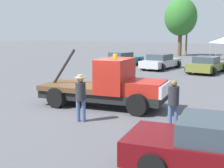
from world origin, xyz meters
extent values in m
plane|color=#545459|center=(0.00, 0.00, 0.00)|extent=(160.00, 160.00, 0.00)
cube|color=black|center=(0.00, 0.00, 0.53)|extent=(5.71, 2.70, 0.35)
cube|color=#B22319|center=(1.95, 0.32, 0.98)|extent=(1.80, 1.96, 0.55)
cube|color=silver|center=(2.75, 0.46, 0.95)|extent=(0.42, 1.83, 0.50)
cube|color=#B22319|center=(0.60, 0.10, 1.42)|extent=(1.52, 2.20, 1.44)
cube|color=brown|center=(-1.35, -0.22, 0.81)|extent=(3.04, 2.46, 0.22)
cylinder|color=black|center=(-1.87, -0.31, 1.70)|extent=(1.19, 0.31, 1.63)
cylinder|color=orange|center=(0.60, 0.10, 2.24)|extent=(0.18, 0.18, 0.20)
cylinder|color=black|center=(1.71, 1.26, 0.44)|extent=(0.88, 0.26, 0.88)
cylinder|color=black|center=(2.03, -0.64, 0.44)|extent=(0.88, 0.26, 0.88)
cylinder|color=black|center=(-1.92, 0.66, 0.44)|extent=(0.88, 0.26, 0.88)
cylinder|color=black|center=(-1.60, -1.24, 0.44)|extent=(0.88, 0.26, 0.88)
cylinder|color=black|center=(4.49, -3.66, 0.34)|extent=(0.68, 0.22, 0.68)
cylinder|color=black|center=(4.79, -5.41, 0.34)|extent=(0.68, 0.22, 0.68)
cylinder|color=#475B84|center=(3.87, -1.35, 0.40)|extent=(0.15, 0.15, 0.81)
cylinder|color=#475B84|center=(3.69, -1.45, 0.40)|extent=(0.15, 0.15, 0.81)
cylinder|color=#28282D|center=(3.78, -1.40, 1.13)|extent=(0.37, 0.37, 0.64)
sphere|color=brown|center=(3.78, -1.40, 1.56)|extent=(0.22, 0.22, 0.22)
cylinder|color=#475B84|center=(0.51, -2.44, 0.41)|extent=(0.15, 0.15, 0.81)
cylinder|color=#475B84|center=(0.70, -2.37, 0.41)|extent=(0.15, 0.15, 0.81)
cylinder|color=#28282D|center=(0.61, -2.40, 1.14)|extent=(0.37, 0.37, 0.64)
sphere|color=#A87A56|center=(0.61, -2.40, 1.57)|extent=(0.22, 0.22, 0.22)
torus|color=tan|center=(0.61, -2.40, 1.65)|extent=(0.39, 0.39, 0.06)
cylinder|color=tan|center=(0.61, -2.40, 1.69)|extent=(0.20, 0.20, 0.10)
cube|color=#196670|center=(-7.32, 14.97, 0.54)|extent=(2.58, 4.84, 0.60)
cube|color=#333D47|center=(-7.36, 14.74, 1.09)|extent=(1.90, 2.18, 0.50)
cylinder|color=black|center=(-7.90, 16.66, 0.34)|extent=(0.68, 0.22, 0.68)
cylinder|color=black|center=(-6.21, 16.36, 0.34)|extent=(0.68, 0.22, 0.68)
cylinder|color=black|center=(-8.44, 13.58, 0.34)|extent=(0.68, 0.22, 0.68)
cylinder|color=black|center=(-6.74, 13.28, 0.34)|extent=(0.68, 0.22, 0.68)
cube|color=#B7B7BC|center=(-3.20, 14.65, 0.54)|extent=(2.15, 5.00, 0.60)
cube|color=#333D47|center=(-3.21, 14.41, 1.09)|extent=(1.75, 2.16, 0.50)
cylinder|color=black|center=(-3.96, 16.37, 0.34)|extent=(0.68, 0.22, 0.68)
cylinder|color=black|center=(-2.22, 16.25, 0.34)|extent=(0.68, 0.22, 0.68)
cylinder|color=black|center=(-4.18, 13.05, 0.34)|extent=(0.68, 0.22, 0.68)
cylinder|color=black|center=(-2.44, 12.93, 0.34)|extent=(0.68, 0.22, 0.68)
cube|color=olive|center=(1.02, 13.98, 0.54)|extent=(2.20, 4.46, 0.60)
cube|color=#333D47|center=(1.00, 13.76, 1.09)|extent=(1.81, 1.93, 0.50)
cylinder|color=black|center=(0.20, 15.51, 0.34)|extent=(0.68, 0.22, 0.68)
cylinder|color=black|center=(2.02, 15.39, 0.34)|extent=(0.68, 0.22, 0.68)
cylinder|color=black|center=(0.01, 12.56, 0.34)|extent=(0.68, 0.22, 0.68)
cylinder|color=black|center=(1.83, 12.44, 0.34)|extent=(0.68, 0.22, 0.68)
cylinder|color=#9E9EA3|center=(-1.41, 24.97, 1.00)|extent=(0.07, 0.07, 2.01)
cylinder|color=#9E9EA3|center=(-1.41, 27.91, 1.00)|extent=(0.07, 0.07, 2.01)
cylinder|color=brown|center=(-6.88, 30.42, 1.37)|extent=(0.55, 0.55, 2.74)
ellipsoid|color=#2D6B28|center=(-6.88, 30.42, 5.28)|extent=(4.38, 4.38, 5.09)
cylinder|color=brown|center=(-6.14, 30.95, 4.99)|extent=(0.24, 0.24, 9.98)
camera|label=1|loc=(7.31, -11.35, 3.26)|focal=50.00mm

